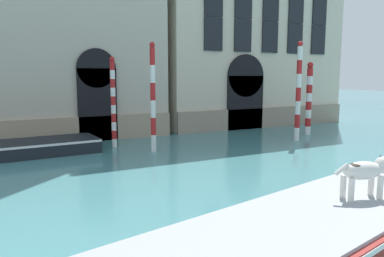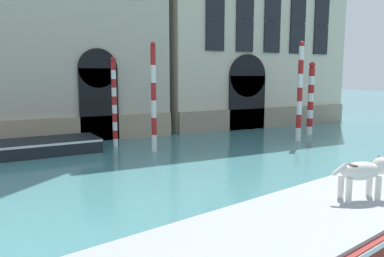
% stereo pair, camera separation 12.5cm
% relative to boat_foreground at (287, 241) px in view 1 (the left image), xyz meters
% --- Properties ---
extents(palazzo_right, '(10.92, 6.13, 12.02)m').
position_rel_boat_foreground_xyz_m(palazzo_right, '(9.24, 14.99, 5.67)').
color(palazzo_right, beige).
rests_on(palazzo_right, ground_plane).
extents(boat_foreground, '(9.19, 4.11, 0.61)m').
position_rel_boat_foreground_xyz_m(boat_foreground, '(0.00, 0.00, 0.00)').
color(boat_foreground, maroon).
rests_on(boat_foreground, ground_plane).
extents(dog_on_deck, '(1.14, 0.52, 0.77)m').
position_rel_boat_foreground_xyz_m(dog_on_deck, '(2.06, 0.26, 0.79)').
color(dog_on_deck, silver).
rests_on(dog_on_deck, boat_foreground).
extents(boat_moored_near_palazzo, '(4.75, 2.06, 0.52)m').
position_rel_boat_foreground_xyz_m(boat_moored_near_palazzo, '(-2.88, 10.14, -0.05)').
color(boat_moored_near_palazzo, black).
rests_on(boat_moored_near_palazzo, ground_plane).
extents(mooring_pole_0, '(0.20, 0.20, 4.02)m').
position_rel_boat_foreground_xyz_m(mooring_pole_0, '(1.25, 8.67, 1.70)').
color(mooring_pole_0, white).
rests_on(mooring_pole_0, ground_plane).
extents(mooring_pole_1, '(0.23, 0.23, 4.25)m').
position_rel_boat_foreground_xyz_m(mooring_pole_1, '(7.64, 7.99, 1.82)').
color(mooring_pole_1, white).
rests_on(mooring_pole_1, ground_plane).
extents(mooring_pole_2, '(0.20, 0.20, 3.54)m').
position_rel_boat_foreground_xyz_m(mooring_pole_2, '(0.20, 10.22, 1.46)').
color(mooring_pole_2, white).
rests_on(mooring_pole_2, ground_plane).
extents(mooring_pole_3, '(0.28, 0.28, 3.44)m').
position_rel_boat_foreground_xyz_m(mooring_pole_3, '(9.34, 9.08, 1.42)').
color(mooring_pole_3, white).
rests_on(mooring_pole_3, ground_plane).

